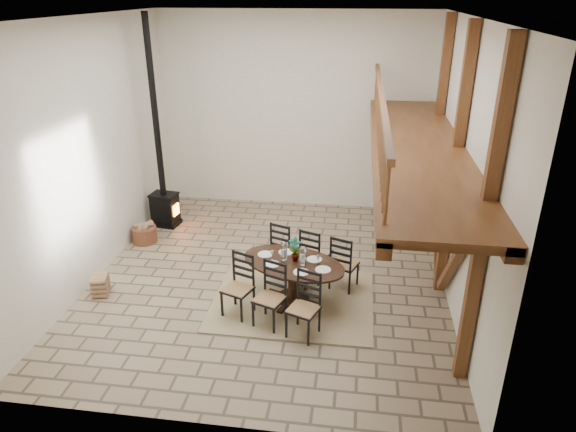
# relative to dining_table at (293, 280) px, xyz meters

# --- Properties ---
(ground) EXTENTS (8.00, 8.00, 0.00)m
(ground) POSITION_rel_dining_table_xyz_m (-0.59, 0.81, -0.43)
(ground) COLOR gray
(ground) RESTS_ON ground
(room_shell) EXTENTS (7.02, 8.02, 5.01)m
(room_shell) POSITION_rel_dining_table_xyz_m (0.60, 0.81, 2.59)
(room_shell) COLOR silver
(room_shell) RESTS_ON ground
(rug) EXTENTS (3.00, 2.50, 0.02)m
(rug) POSITION_rel_dining_table_xyz_m (-0.00, -0.00, -0.42)
(rug) COLOR tan
(rug) RESTS_ON ground
(dining_table) EXTENTS (2.47, 2.71, 1.28)m
(dining_table) POSITION_rel_dining_table_xyz_m (0.00, 0.00, 0.00)
(dining_table) COLOR black
(dining_table) RESTS_ON ground
(wood_stove) EXTENTS (0.71, 0.58, 5.00)m
(wood_stove) POSITION_rel_dining_table_xyz_m (-3.59, 2.95, 0.70)
(wood_stove) COLOR black
(wood_stove) RESTS_ON ground
(log_basket) EXTENTS (0.57, 0.57, 0.47)m
(log_basket) POSITION_rel_dining_table_xyz_m (-3.75, 1.96, -0.22)
(log_basket) COLOR brown
(log_basket) RESTS_ON ground
(log_stack) EXTENTS (0.38, 0.45, 0.40)m
(log_stack) POSITION_rel_dining_table_xyz_m (-3.71, -0.31, -0.23)
(log_stack) COLOR tan
(log_stack) RESTS_ON ground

